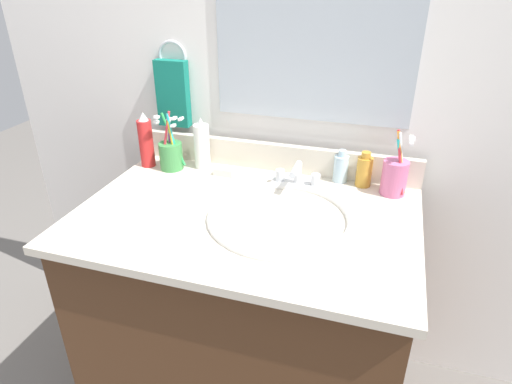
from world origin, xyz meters
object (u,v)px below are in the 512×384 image
cup_green (171,154)px  soap_bar (225,171)px  bottle_oil_amber (364,171)px  bottle_gel_clear (341,168)px  bottle_spray_red (146,142)px  hand_towel (173,94)px  faucet (297,179)px  bottle_lotion_white (202,146)px  cup_pink (395,176)px

cup_green → soap_bar: (0.18, 0.01, -0.04)m
bottle_oil_amber → bottle_gel_clear: size_ratio=1.06×
bottle_spray_red → soap_bar: bottle_spray_red is taller
bottle_gel_clear → cup_green: 0.55m
hand_towel → bottle_gel_clear: 0.61m
faucet → bottle_gel_clear: (0.12, 0.08, 0.02)m
bottle_lotion_white → soap_bar: bottle_lotion_white is taller
bottle_oil_amber → cup_green: (-0.62, -0.06, 0.00)m
faucet → soap_bar: size_ratio=2.50×
hand_towel → faucet: hand_towel is taller
bottle_gel_clear → bottle_lotion_white: size_ratio=0.60×
bottle_oil_amber → bottle_spray_red: bearing=-175.1°
faucet → bottle_lotion_white: bearing=170.8°
cup_green → bottle_oil_amber: bearing=5.5°
cup_green → cup_pink: 0.71m
bottle_gel_clear → bottle_lotion_white: bottle_lotion_white is taller
bottle_spray_red → cup_pink: size_ratio=0.94×
cup_green → cup_pink: size_ratio=1.00×
bottle_spray_red → bottle_lotion_white: bearing=13.1°
bottle_oil_amber → bottle_spray_red: (-0.70, -0.06, 0.04)m
cup_pink → soap_bar: bearing=-177.6°
hand_towel → cup_green: (0.03, -0.11, -0.17)m
cup_green → cup_pink: same height
bottle_oil_amber → bottle_spray_red: bottle_spray_red is taller
faucet → bottle_spray_red: (-0.51, 0.01, 0.06)m
bottle_gel_clear → cup_pink: size_ratio=0.53×
bottle_lotion_white → cup_pink: bearing=-1.1°
bottle_oil_amber → bottle_lotion_white: (-0.52, -0.02, 0.03)m
cup_pink → faucet: bearing=-171.3°
bottle_spray_red → soap_bar: size_ratio=2.88×
bottle_gel_clear → bottle_lotion_white: (-0.45, -0.03, 0.03)m
hand_towel → bottle_lotion_white: hand_towel is taller
bottle_spray_red → bottle_oil_amber: bearing=4.9°
bottle_spray_red → soap_bar: bearing=1.9°
faucet → soap_bar: 0.24m
bottle_lotion_white → cup_green: size_ratio=0.87×
cup_pink → cup_green: bearing=-177.6°
hand_towel → cup_green: size_ratio=1.12×
faucet → bottle_oil_amber: bottle_oil_amber is taller
faucet → bottle_oil_amber: bearing=20.9°
cup_green → soap_bar: size_ratio=3.07×
faucet → bottle_oil_amber: size_ratio=1.46×
bottle_gel_clear → cup_pink: cup_pink is taller
bottle_lotion_white → cup_pink: cup_pink is taller
bottle_lotion_white → bottle_oil_amber: bearing=2.0°
bottle_spray_red → hand_towel: bearing=65.4°
bottle_gel_clear → soap_bar: bottle_gel_clear is taller
hand_towel → bottle_oil_amber: bearing=-4.8°
hand_towel → faucet: 0.52m
bottle_gel_clear → soap_bar: (-0.36, -0.06, -0.03)m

